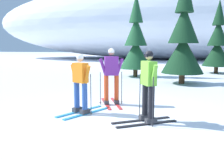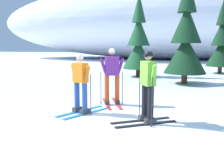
{
  "view_description": "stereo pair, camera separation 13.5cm",
  "coord_description": "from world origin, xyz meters",
  "px_view_note": "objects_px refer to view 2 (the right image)",
  "views": [
    {
      "loc": [
        0.75,
        -6.58,
        1.92
      ],
      "look_at": [
        -0.52,
        0.21,
        0.95
      ],
      "focal_mm": 39.55,
      "sensor_mm": 36.0,
      "label": 1
    },
    {
      "loc": [
        0.88,
        -6.55,
        1.92
      ],
      "look_at": [
        -0.52,
        0.21,
        0.95
      ],
      "focal_mm": 39.55,
      "sensor_mm": 36.0,
      "label": 2
    }
  ],
  "objects_px": {
    "skier_lime_jacket": "(148,85)",
    "pine_tree_far_left": "(138,42)",
    "pine_tree_center_right": "(221,43)",
    "pine_tree_center_left": "(186,39)",
    "skier_orange_jacket": "(81,83)",
    "skier_purple_jacket": "(112,75)"
  },
  "relations": [
    {
      "from": "skier_orange_jacket",
      "to": "skier_purple_jacket",
      "type": "height_order",
      "value": "skier_purple_jacket"
    },
    {
      "from": "skier_orange_jacket",
      "to": "pine_tree_far_left",
      "type": "bearing_deg",
      "value": 85.02
    },
    {
      "from": "skier_purple_jacket",
      "to": "skier_lime_jacket",
      "type": "bearing_deg",
      "value": -53.59
    },
    {
      "from": "skier_purple_jacket",
      "to": "skier_orange_jacket",
      "type": "bearing_deg",
      "value": -118.24
    },
    {
      "from": "pine_tree_far_left",
      "to": "skier_purple_jacket",
      "type": "bearing_deg",
      "value": -90.83
    },
    {
      "from": "pine_tree_center_left",
      "to": "skier_purple_jacket",
      "type": "bearing_deg",
      "value": -117.89
    },
    {
      "from": "skier_lime_jacket",
      "to": "pine_tree_far_left",
      "type": "distance_m",
      "value": 9.3
    },
    {
      "from": "skier_orange_jacket",
      "to": "skier_purple_jacket",
      "type": "distance_m",
      "value": 1.37
    },
    {
      "from": "pine_tree_far_left",
      "to": "pine_tree_center_left",
      "type": "xyz_separation_m",
      "value": [
        2.57,
        -2.42,
        0.14
      ]
    },
    {
      "from": "skier_orange_jacket",
      "to": "skier_lime_jacket",
      "type": "bearing_deg",
      "value": -14.31
    },
    {
      "from": "skier_lime_jacket",
      "to": "pine_tree_center_right",
      "type": "height_order",
      "value": "pine_tree_center_right"
    },
    {
      "from": "skier_purple_jacket",
      "to": "pine_tree_center_right",
      "type": "height_order",
      "value": "pine_tree_center_right"
    },
    {
      "from": "skier_purple_jacket",
      "to": "pine_tree_far_left",
      "type": "relative_size",
      "value": 0.36
    },
    {
      "from": "skier_purple_jacket",
      "to": "pine_tree_far_left",
      "type": "bearing_deg",
      "value": 89.17
    },
    {
      "from": "pine_tree_far_left",
      "to": "pine_tree_center_left",
      "type": "relative_size",
      "value": 0.94
    },
    {
      "from": "pine_tree_far_left",
      "to": "pine_tree_center_right",
      "type": "bearing_deg",
      "value": 28.1
    },
    {
      "from": "pine_tree_center_right",
      "to": "skier_orange_jacket",
      "type": "bearing_deg",
      "value": -117.89
    },
    {
      "from": "skier_orange_jacket",
      "to": "pine_tree_far_left",
      "type": "relative_size",
      "value": 0.34
    },
    {
      "from": "skier_lime_jacket",
      "to": "pine_tree_far_left",
      "type": "height_order",
      "value": "pine_tree_far_left"
    },
    {
      "from": "skier_lime_jacket",
      "to": "pine_tree_center_right",
      "type": "xyz_separation_m",
      "value": [
        4.21,
        12.02,
        1.15
      ]
    },
    {
      "from": "skier_purple_jacket",
      "to": "skier_lime_jacket",
      "type": "distance_m",
      "value": 2.1
    },
    {
      "from": "skier_purple_jacket",
      "to": "pine_tree_center_left",
      "type": "xyz_separation_m",
      "value": [
        2.68,
        5.06,
        1.28
      ]
    }
  ]
}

